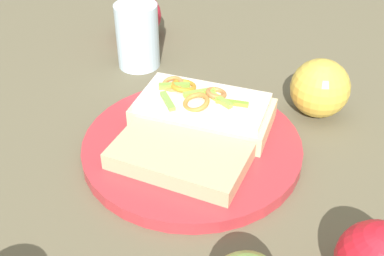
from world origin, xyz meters
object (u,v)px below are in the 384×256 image
plate (192,146)px  apple_5 (320,88)px  bread_slice_side (180,156)px  apple_1 (138,15)px  drinking_glass (137,36)px  sandwich (203,110)px

plate → apple_5: (-0.11, 0.15, 0.03)m
bread_slice_side → apple_1: (-0.33, -0.14, 0.01)m
plate → bread_slice_side: bread_slice_side is taller
apple_1 → apple_5: (0.18, 0.30, -0.00)m
plate → bread_slice_side: 0.05m
drinking_glass → sandwich: bearing=39.2°
apple_5 → apple_1: bearing=-121.1°
plate → sandwich: size_ratio=1.46×
sandwich → drinking_glass: size_ratio=1.83×
apple_5 → drinking_glass: size_ratio=0.79×
apple_5 → sandwich: bearing=-64.3°
bread_slice_side → apple_5: 0.22m
apple_1 → apple_5: size_ratio=1.01×
sandwich → apple_1: apple_1 is taller
bread_slice_side → apple_1: 0.36m
plate → bread_slice_side: bearing=-9.0°
apple_1 → apple_5: bearing=58.9°
plate → apple_5: 0.19m
sandwich → apple_1: size_ratio=2.28×
apple_1 → apple_5: 0.35m
bread_slice_side → plate: bearing=94.6°
apple_5 → bread_slice_side: bearing=-45.7°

